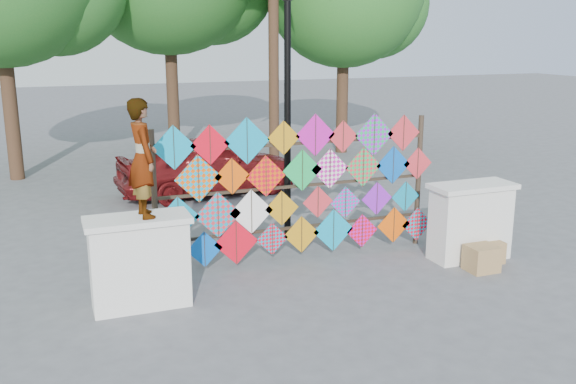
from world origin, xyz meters
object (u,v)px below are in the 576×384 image
object	(u,v)px
vendor_woman	(143,158)
sedan	(207,165)
lamppost	(287,90)
kite_rack	(300,188)

from	to	relation	value
vendor_woman	sedan	size ratio (longest dim) A/B	0.39
vendor_woman	sedan	distance (m)	6.46
lamppost	kite_rack	bearing A→B (deg)	-101.93
vendor_woman	lamppost	bearing A→B (deg)	-58.69
kite_rack	sedan	size ratio (longest dim) A/B	1.18
vendor_woman	lamppost	xyz separation A→B (m)	(2.88, 2.20, 0.62)
kite_rack	vendor_woman	bearing A→B (deg)	-160.45
kite_rack	sedan	world-z (taller)	kite_rack
vendor_woman	sedan	bearing A→B (deg)	-27.24
kite_rack	lamppost	bearing A→B (deg)	78.07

